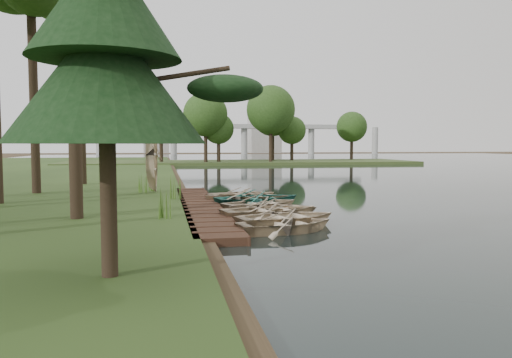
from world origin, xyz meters
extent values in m
plane|color=#3D2F1D|center=(0.00, 0.00, 0.00)|extent=(300.00, 300.00, 0.00)
cube|color=#362015|center=(-1.60, 0.00, 0.15)|extent=(1.60, 16.00, 0.30)
cube|color=#394B21|center=(8.00, 50.00, 0.23)|extent=(50.00, 14.00, 0.45)
cylinder|color=black|center=(-15.33, 50.00, 2.85)|extent=(0.50, 0.50, 4.80)
sphere|color=#2A4918|center=(-15.33, 50.00, 6.45)|extent=(5.60, 5.60, 5.60)
cylinder|color=black|center=(-8.67, 50.00, 2.85)|extent=(0.50, 0.50, 4.80)
sphere|color=#2A4918|center=(-8.67, 50.00, 6.45)|extent=(5.60, 5.60, 5.60)
cylinder|color=black|center=(-2.00, 50.00, 2.85)|extent=(0.50, 0.50, 4.80)
sphere|color=#2A4918|center=(-2.00, 50.00, 6.45)|extent=(5.60, 5.60, 5.60)
cylinder|color=black|center=(4.67, 50.00, 2.85)|extent=(0.50, 0.50, 4.80)
sphere|color=#2A4918|center=(4.67, 50.00, 6.45)|extent=(5.60, 5.60, 5.60)
cylinder|color=black|center=(11.33, 50.00, 2.85)|extent=(0.50, 0.50, 4.80)
sphere|color=#2A4918|center=(11.33, 50.00, 6.45)|extent=(5.60, 5.60, 5.60)
cylinder|color=black|center=(18.00, 50.00, 2.85)|extent=(0.50, 0.50, 4.80)
sphere|color=#2A4918|center=(18.00, 50.00, 6.45)|extent=(5.60, 5.60, 5.60)
cylinder|color=black|center=(24.67, 50.00, 2.85)|extent=(0.50, 0.50, 4.80)
sphere|color=#2A4918|center=(24.67, 50.00, 6.45)|extent=(5.60, 5.60, 5.60)
cube|color=#A5A5A0|center=(10.00, 120.00, 8.00)|extent=(90.00, 4.00, 1.20)
cylinder|color=#A5A5A0|center=(-20.00, 120.00, 4.00)|extent=(1.80, 1.80, 8.00)
cylinder|color=#A5A5A0|center=(0.00, 120.00, 4.00)|extent=(1.80, 1.80, 8.00)
cylinder|color=#A5A5A0|center=(20.00, 120.00, 4.00)|extent=(1.80, 1.80, 8.00)
cylinder|color=#A5A5A0|center=(40.00, 120.00, 4.00)|extent=(1.80, 1.80, 8.00)
cylinder|color=#A5A5A0|center=(60.00, 120.00, 4.00)|extent=(1.80, 1.80, 8.00)
cube|color=#A5A5A0|center=(30.00, 140.00, 9.00)|extent=(10.00, 8.00, 18.00)
cube|color=#A5A5A0|center=(-5.00, 145.00, 6.00)|extent=(8.00, 8.00, 12.00)
imported|color=#C8B191|center=(0.72, -6.03, 0.39)|extent=(3.71, 3.00, 0.68)
imported|color=#C8B191|center=(1.04, -4.90, 0.43)|extent=(4.13, 3.36, 0.75)
imported|color=#C8B191|center=(0.83, -3.18, 0.45)|extent=(4.33, 3.50, 0.79)
imported|color=#C8B191|center=(1.13, -2.19, 0.41)|extent=(4.11, 3.52, 0.72)
imported|color=#C8B191|center=(0.95, -0.75, 0.42)|extent=(4.20, 3.62, 0.73)
imported|color=#2D7D6D|center=(1.11, 0.76, 0.47)|extent=(4.60, 3.77, 0.83)
imported|color=#C8B191|center=(0.78, 1.76, 0.46)|extent=(4.57, 3.81, 0.81)
imported|color=#C8B191|center=(0.77, 3.31, 0.41)|extent=(3.80, 2.96, 0.72)
imported|color=#C8B191|center=(-3.63, 5.60, 0.67)|extent=(3.83, 2.90, 0.75)
cylinder|color=black|center=(-6.15, -3.41, 5.36)|extent=(0.44, 0.44, 10.11)
cylinder|color=black|center=(-9.78, 6.50, 5.64)|extent=(0.45, 0.45, 10.68)
cylinder|color=black|center=(-8.29, 12.35, 6.19)|extent=(0.48, 0.48, 11.78)
cylinder|color=black|center=(-4.24, -11.52, 1.81)|extent=(0.32, 0.32, 3.03)
cone|color=black|center=(-4.24, -11.52, 4.20)|extent=(3.80, 3.80, 2.60)
cone|color=#3F661E|center=(-3.17, -4.02, 0.79)|extent=(0.60, 0.60, 0.97)
cone|color=#3F661E|center=(-2.60, 2.29, 0.84)|extent=(0.60, 0.60, 1.08)
cone|color=#3F661E|center=(-3.77, 6.46, 0.81)|extent=(0.60, 0.60, 1.03)
cone|color=#3F661E|center=(-4.22, 5.73, 0.78)|extent=(0.60, 0.60, 0.96)
camera|label=1|loc=(-3.20, -21.51, 2.89)|focal=35.00mm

